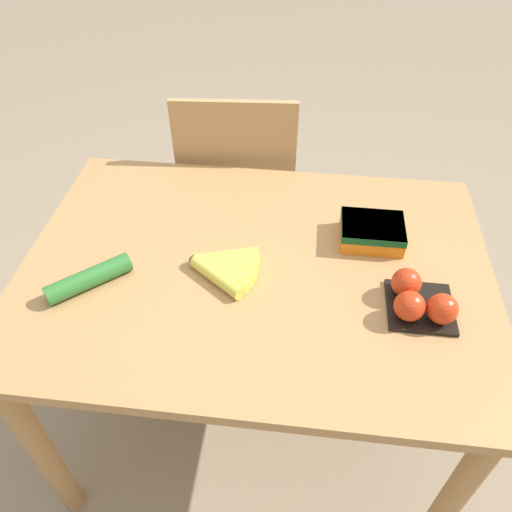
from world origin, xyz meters
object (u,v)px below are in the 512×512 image
(carrot_bag, at_px, (372,231))
(cucumber_near, at_px, (89,278))
(chair, at_px, (240,199))
(banana_bunch, at_px, (223,267))
(tomato_pack, at_px, (419,300))

(carrot_bag, bearing_deg, cucumber_near, -160.20)
(chair, relative_size, banana_bunch, 5.39)
(banana_bunch, distance_m, cucumber_near, 0.32)
(cucumber_near, bearing_deg, tomato_pack, 0.72)
(chair, height_order, cucumber_near, chair)
(banana_bunch, relative_size, carrot_bag, 1.09)
(tomato_pack, height_order, cucumber_near, tomato_pack)
(chair, xyz_separation_m, carrot_bag, (0.42, -0.46, 0.29))
(tomato_pack, bearing_deg, carrot_bag, 111.71)
(chair, distance_m, carrot_bag, 0.69)
(chair, xyz_separation_m, cucumber_near, (-0.25, -0.70, 0.28))
(chair, height_order, tomato_pack, chair)
(banana_bunch, height_order, carrot_bag, carrot_bag)
(banana_bunch, distance_m, carrot_bag, 0.40)
(chair, height_order, carrot_bag, chair)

